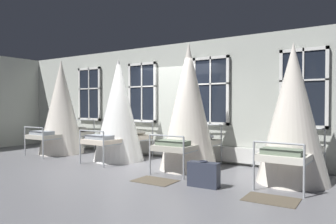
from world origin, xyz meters
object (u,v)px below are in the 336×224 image
object	(u,v)px
cot_second	(119,111)
suitcase_dark	(204,174)
cot_first	(61,108)
cot_third	(189,108)
cot_fourth	(293,115)

from	to	relation	value
cot_second	suitcase_dark	bearing A→B (deg)	-110.80
cot_second	suitcase_dark	world-z (taller)	cot_second
cot_second	suitcase_dark	size ratio (longest dim) A/B	4.67
cot_first	cot_second	size ratio (longest dim) A/B	1.05
cot_second	suitcase_dark	xyz separation A→B (m)	(3.12, -1.23, -1.07)
cot_third	cot_second	bearing A→B (deg)	88.81
cot_second	cot_third	distance (m)	2.10
cot_first	cot_third	xyz separation A→B (m)	(4.36, 0.04, 0.03)
cot_first	cot_fourth	size ratio (longest dim) A/B	1.07
cot_third	suitcase_dark	xyz separation A→B (m)	(1.01, -1.24, -1.16)
cot_fourth	suitcase_dark	xyz separation A→B (m)	(-1.24, -1.21, -1.05)
cot_first	suitcase_dark	distance (m)	5.62
cot_second	cot_third	bearing A→B (deg)	-89.09
cot_first	cot_second	distance (m)	2.26
cot_fourth	suitcase_dark	bearing A→B (deg)	135.68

